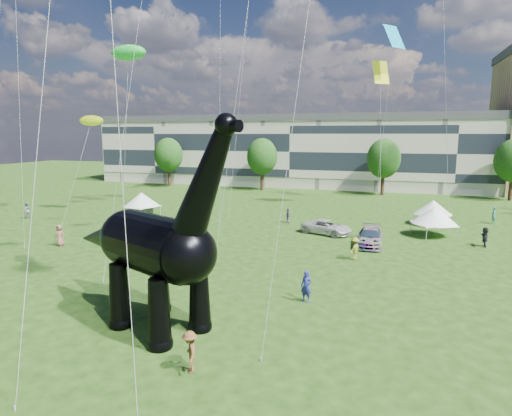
% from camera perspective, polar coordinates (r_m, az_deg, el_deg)
% --- Properties ---
extents(ground, '(220.00, 220.00, 0.00)m').
position_cam_1_polar(ground, '(21.97, -10.34, -16.27)').
color(ground, '#16330C').
rests_on(ground, ground).
extents(terrace_row, '(78.00, 11.00, 12.00)m').
position_cam_1_polar(terrace_row, '(81.29, 5.40, 7.27)').
color(terrace_row, beige).
rests_on(terrace_row, ground).
extents(tree_far_left, '(5.20, 5.20, 9.44)m').
position_cam_1_polar(tree_far_left, '(80.72, -11.61, 7.30)').
color(tree_far_left, '#382314').
rests_on(tree_far_left, ground).
extents(tree_mid_left, '(5.20, 5.20, 9.44)m').
position_cam_1_polar(tree_mid_left, '(73.60, 0.81, 7.27)').
color(tree_mid_left, '#382314').
rests_on(tree_mid_left, ground).
extents(tree_mid_right, '(5.20, 5.20, 9.44)m').
position_cam_1_polar(tree_mid_right, '(70.39, 16.68, 6.74)').
color(tree_mid_right, '#382314').
rests_on(tree_mid_right, ground).
extents(dinosaur_sculpture, '(12.86, 7.07, 10.84)m').
position_cam_1_polar(dinosaur_sculpture, '(21.88, -13.94, -5.07)').
color(dinosaur_sculpture, black).
rests_on(dinosaur_sculpture, ground).
extents(car_silver, '(2.72, 4.55, 1.45)m').
position_cam_1_polar(car_silver, '(52.08, -15.64, -0.34)').
color(car_silver, '#B9BABE').
rests_on(car_silver, ground).
extents(car_grey, '(4.94, 2.21, 1.57)m').
position_cam_1_polar(car_grey, '(43.07, -13.29, -2.24)').
color(car_grey, gray).
rests_on(car_grey, ground).
extents(car_white, '(5.39, 3.82, 1.36)m').
position_cam_1_polar(car_white, '(42.09, 9.38, -2.53)').
color(car_white, silver).
rests_on(car_white, ground).
extents(car_dark, '(2.18, 5.15, 1.48)m').
position_cam_1_polar(car_dark, '(38.66, 14.96, -3.76)').
color(car_dark, '#595960').
rests_on(car_dark, ground).
extents(gazebo_near, '(5.43, 5.43, 2.85)m').
position_cam_1_polar(gazebo_near, '(43.84, 22.68, -0.91)').
color(gazebo_near, white).
rests_on(gazebo_near, ground).
extents(gazebo_far, '(5.02, 5.02, 2.67)m').
position_cam_1_polar(gazebo_far, '(49.33, 22.54, 0.07)').
color(gazebo_far, silver).
rests_on(gazebo_far, ground).
extents(gazebo_left, '(5.13, 5.13, 2.83)m').
position_cam_1_polar(gazebo_left, '(52.14, -15.01, 1.11)').
color(gazebo_left, silver).
rests_on(gazebo_left, ground).
extents(visitors, '(51.31, 37.51, 1.89)m').
position_cam_1_polar(visitors, '(35.53, -1.62, -4.37)').
color(visitors, olive).
rests_on(visitors, ground).
extents(kites, '(61.76, 53.71, 27.35)m').
position_cam_1_polar(kites, '(51.98, -12.21, 18.29)').
color(kites, red).
rests_on(kites, ground).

